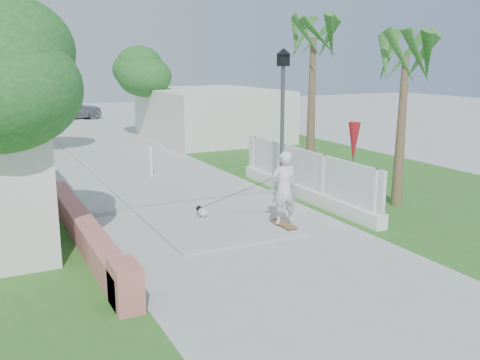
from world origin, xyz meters
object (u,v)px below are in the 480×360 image
parked_car (68,109)px  dog (202,212)px  skateboarder (245,193)px  patio_umbrella (354,143)px  bollard (151,161)px  street_lamp (282,118)px

parked_car → dog: bearing=163.1°
dog → parked_car: bearing=75.5°
skateboarder → dog: (-0.81, 0.88, -0.63)m
dog → patio_umbrella: bearing=-12.1°
bollard → patio_umbrella: bearing=-50.1°
dog → parked_car: 26.28m
bollard → patio_umbrella: 7.25m
street_lamp → parked_car: 25.36m
bollard → dog: 5.58m
skateboarder → dog: bearing=-40.9°
street_lamp → patio_umbrella: 2.27m
street_lamp → parked_car: street_lamp is taller
bollard → dog: bearing=-93.6°
patio_umbrella → bollard: bearing=129.9°
patio_umbrella → skateboarder: bearing=-167.3°
bollard → parked_car: bearing=88.7°
bollard → parked_car: 20.72m
bollard → patio_umbrella: patio_umbrella is taller
street_lamp → skateboarder: bearing=-139.2°
patio_umbrella → skateboarder: (-4.14, -0.93, -0.87)m
patio_umbrella → dog: size_ratio=4.64×
bollard → patio_umbrella: (4.60, -5.50, 1.10)m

